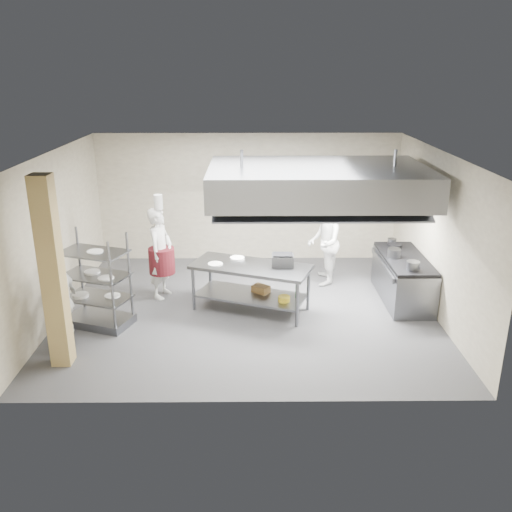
{
  "coord_description": "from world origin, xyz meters",
  "views": [
    {
      "loc": [
        0.07,
        -9.46,
        4.43
      ],
      "look_at": [
        0.16,
        0.2,
        1.03
      ],
      "focal_mm": 38.0,
      "sensor_mm": 36.0,
      "label": 1
    }
  ],
  "objects_px": {
    "pass_rack": "(96,280)",
    "stockpot": "(394,253)",
    "island": "(251,288)",
    "chef_head": "(160,253)",
    "griddle": "(283,260)",
    "cooking_range": "(403,280)",
    "chef_plating": "(61,303)",
    "chef_line": "(324,242)"
  },
  "relations": [
    {
      "from": "pass_rack",
      "to": "chef_head",
      "type": "bearing_deg",
      "value": 72.8
    },
    {
      "from": "griddle",
      "to": "chef_line",
      "type": "bearing_deg",
      "value": 57.44
    },
    {
      "from": "pass_rack",
      "to": "stockpot",
      "type": "height_order",
      "value": "pass_rack"
    },
    {
      "from": "chef_plating",
      "to": "griddle",
      "type": "relative_size",
      "value": 4.08
    },
    {
      "from": "cooking_range",
      "to": "chef_plating",
      "type": "xyz_separation_m",
      "value": [
        -6.08,
        -1.95,
        0.41
      ]
    },
    {
      "from": "pass_rack",
      "to": "chef_line",
      "type": "relative_size",
      "value": 0.94
    },
    {
      "from": "chef_plating",
      "to": "stockpot",
      "type": "relative_size",
      "value": 6.52
    },
    {
      "from": "griddle",
      "to": "chef_head",
      "type": "bearing_deg",
      "value": 166.38
    },
    {
      "from": "cooking_range",
      "to": "chef_head",
      "type": "height_order",
      "value": "chef_head"
    },
    {
      "from": "chef_head",
      "to": "stockpot",
      "type": "distance_m",
      "value": 4.59
    },
    {
      "from": "chef_plating",
      "to": "griddle",
      "type": "bearing_deg",
      "value": 117.57
    },
    {
      "from": "chef_head",
      "to": "island",
      "type": "bearing_deg",
      "value": -93.82
    },
    {
      "from": "stockpot",
      "to": "chef_head",
      "type": "bearing_deg",
      "value": 177.23
    },
    {
      "from": "chef_plating",
      "to": "stockpot",
      "type": "distance_m",
      "value": 6.17
    },
    {
      "from": "chef_line",
      "to": "stockpot",
      "type": "relative_size",
      "value": 7.2
    },
    {
      "from": "griddle",
      "to": "pass_rack",
      "type": "bearing_deg",
      "value": -167.9
    },
    {
      "from": "pass_rack",
      "to": "chef_head",
      "type": "height_order",
      "value": "chef_head"
    },
    {
      "from": "pass_rack",
      "to": "stockpot",
      "type": "relative_size",
      "value": 6.74
    },
    {
      "from": "cooking_range",
      "to": "chef_line",
      "type": "xyz_separation_m",
      "value": [
        -1.48,
        0.9,
        0.49
      ]
    },
    {
      "from": "chef_head",
      "to": "stockpot",
      "type": "height_order",
      "value": "chef_head"
    },
    {
      "from": "pass_rack",
      "to": "stockpot",
      "type": "distance_m",
      "value": 5.64
    },
    {
      "from": "chef_line",
      "to": "chef_plating",
      "type": "xyz_separation_m",
      "value": [
        -4.6,
        -2.85,
        -0.09
      ]
    },
    {
      "from": "chef_head",
      "to": "stockpot",
      "type": "bearing_deg",
      "value": -76.05
    },
    {
      "from": "island",
      "to": "cooking_range",
      "type": "distance_m",
      "value": 3.06
    },
    {
      "from": "chef_line",
      "to": "griddle",
      "type": "relative_size",
      "value": 4.5
    },
    {
      "from": "island",
      "to": "stockpot",
      "type": "xyz_separation_m",
      "value": [
        2.79,
        0.45,
        0.53
      ]
    },
    {
      "from": "pass_rack",
      "to": "chef_line",
      "type": "xyz_separation_m",
      "value": [
        4.28,
        1.96,
        0.06
      ]
    },
    {
      "from": "cooking_range",
      "to": "island",
      "type": "bearing_deg",
      "value": -171.21
    },
    {
      "from": "chef_plating",
      "to": "pass_rack",
      "type": "bearing_deg",
      "value": 165.91
    },
    {
      "from": "island",
      "to": "griddle",
      "type": "height_order",
      "value": "griddle"
    },
    {
      "from": "chef_plating",
      "to": "griddle",
      "type": "xyz_separation_m",
      "value": [
        3.66,
        1.49,
        0.18
      ]
    },
    {
      "from": "island",
      "to": "griddle",
      "type": "bearing_deg",
      "value": 20.76
    },
    {
      "from": "chef_line",
      "to": "cooking_range",
      "type": "bearing_deg",
      "value": 66.6
    },
    {
      "from": "island",
      "to": "chef_head",
      "type": "bearing_deg",
      "value": -179.79
    },
    {
      "from": "pass_rack",
      "to": "cooking_range",
      "type": "bearing_deg",
      "value": 30.12
    },
    {
      "from": "island",
      "to": "chef_line",
      "type": "relative_size",
      "value": 1.21
    },
    {
      "from": "pass_rack",
      "to": "griddle",
      "type": "distance_m",
      "value": 3.39
    },
    {
      "from": "island",
      "to": "chef_line",
      "type": "xyz_separation_m",
      "value": [
        1.54,
        1.37,
        0.46
      ]
    },
    {
      "from": "cooking_range",
      "to": "chef_head",
      "type": "bearing_deg",
      "value": 177.56
    },
    {
      "from": "island",
      "to": "stockpot",
      "type": "bearing_deg",
      "value": 29.88
    },
    {
      "from": "island",
      "to": "cooking_range",
      "type": "bearing_deg",
      "value": 29.52
    },
    {
      "from": "cooking_range",
      "to": "chef_head",
      "type": "xyz_separation_m",
      "value": [
        -4.81,
        0.21,
        0.5
      ]
    }
  ]
}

